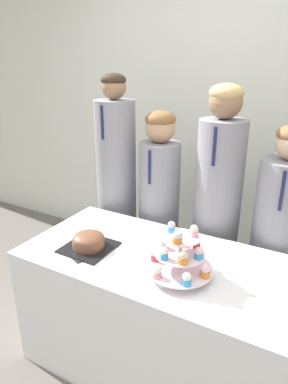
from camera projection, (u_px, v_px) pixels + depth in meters
The scene contains 9 objects.
wall_back at pixel (236, 110), 2.65m from camera, with size 9.00×0.06×2.70m.
table at pixel (157, 314), 1.93m from camera, with size 1.47×0.72×0.74m.
round_cake at pixel (89, 241), 1.87m from camera, with size 0.26×0.26×0.09m.
cake_knife at pixel (81, 264), 1.73m from camera, with size 0.30×0.12×0.01m.
cupcake_stand at pixel (180, 255), 1.60m from camera, with size 0.32×0.32×0.27m.
student_0 at pixel (117, 195), 2.53m from camera, with size 0.28×0.29×1.64m.
student_1 at pixel (159, 216), 2.40m from camera, with size 0.28×0.28×1.42m.
student_2 at pixel (216, 218), 2.18m from camera, with size 0.29×0.29×1.59m.
student_3 at pixel (276, 249), 2.05m from camera, with size 0.31×0.32×1.39m.
Camera 1 is at (0.70, -1.04, 1.70)m, focal length 32.00 mm.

